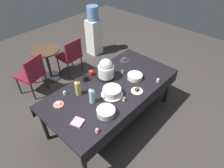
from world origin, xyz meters
name	(u,v)px	position (x,y,z in m)	size (l,w,h in m)	color
ground	(112,118)	(0.00, 0.00, 0.00)	(9.00, 9.00, 0.00)	#383330
potluck_table	(112,89)	(0.00, 0.00, 0.69)	(2.20, 1.10, 0.75)	black
frosted_layer_cake	(112,92)	(-0.14, -0.13, 0.81)	(0.32, 0.32, 0.12)	silver
slow_cooker	(106,69)	(0.10, 0.22, 0.92)	(0.27, 0.27, 0.35)	black
glass_salad_bowl	(106,112)	(-0.47, -0.33, 0.80)	(0.25, 0.25, 0.09)	#B2C6BC
ceramic_snack_bowl	(135,76)	(0.41, -0.13, 0.79)	(0.25, 0.25, 0.07)	silver
dessert_plate_coral	(58,104)	(-0.80, 0.28, 0.76)	(0.15, 0.15, 0.04)	#E07266
dessert_plate_white	(137,90)	(0.18, -0.35, 0.76)	(0.18, 0.18, 0.06)	white
dessert_plate_charcoal	(124,60)	(0.70, 0.33, 0.76)	(0.17, 0.17, 0.06)	#2D2D33
cupcake_berry	(97,130)	(-0.75, -0.45, 0.78)	(0.05, 0.05, 0.07)	beige
cupcake_cocoa	(110,67)	(0.33, 0.35, 0.78)	(0.05, 0.05, 0.07)	beige
cupcake_vanilla	(124,99)	(-0.11, -0.34, 0.78)	(0.05, 0.05, 0.07)	beige
cupcake_mint	(122,72)	(0.38, 0.11, 0.78)	(0.05, 0.05, 0.07)	beige
cupcake_rose	(158,80)	(0.59, -0.46, 0.78)	(0.05, 0.05, 0.07)	beige
cupcake_lemon	(65,93)	(-0.61, 0.40, 0.78)	(0.05, 0.05, 0.07)	beige
soda_bottle_water	(92,95)	(-0.44, -0.03, 0.88)	(0.08, 0.08, 0.29)	silver
soda_bottle_ginger_ale	(78,87)	(-0.46, 0.25, 0.88)	(0.09, 0.09, 0.29)	gold
coffee_mug_black	(85,78)	(-0.18, 0.42, 0.79)	(0.12, 0.08, 0.09)	black
coffee_mug_red	(91,73)	(-0.02, 0.45, 0.79)	(0.12, 0.08, 0.08)	#B2231E
paper_napkin_stack	(78,122)	(-0.82, -0.16, 0.76)	(0.14, 0.14, 0.02)	pink
maroon_chair_left	(32,73)	(-0.53, 1.62, 0.49)	(0.54, 0.54, 0.85)	maroon
maroon_chair_right	(71,55)	(0.40, 1.62, 0.49)	(0.45, 0.45, 0.85)	maroon
round_cafe_table	(47,59)	(-0.05, 1.84, 0.50)	(0.60, 0.60, 0.72)	#473323
water_cooler	(94,32)	(1.40, 1.92, 0.59)	(0.32, 0.32, 1.24)	silver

